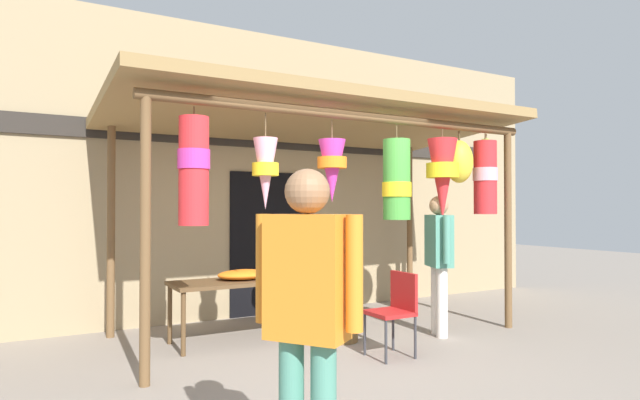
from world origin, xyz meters
The scene contains 9 objects.
ground_plane centered at (0.00, 0.00, 0.00)m, with size 30.00×30.00×0.00m, color gray.
shop_facade centered at (0.00, 2.41, 1.98)m, with size 10.83×0.29×3.97m.
market_stall_canopy centered at (0.51, 0.74, 2.34)m, with size 4.91×2.43×2.73m.
display_table centered at (-0.61, 1.05, 0.62)m, with size 1.47×0.65×0.69m.
flower_heap_on_table centered at (-0.52, 1.06, 0.74)m, with size 0.59×0.42×0.11m.
folding_chair centered at (0.59, -0.28, 0.50)m, with size 0.40×0.40×0.84m.
wicker_basket_by_table centered at (0.41, 0.50, 0.15)m, with size 0.40×0.40×0.29m, color brown.
vendor_in_orange centered at (-1.48, -2.23, 1.01)m, with size 0.41×0.50×1.70m.
customer_foreground centered at (1.55, 0.14, 0.97)m, with size 0.36×0.56×1.64m.
Camera 1 is at (-2.74, -4.58, 1.50)m, focal length 29.75 mm.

